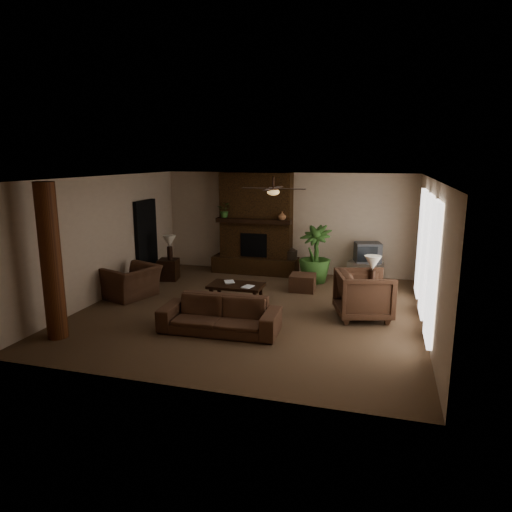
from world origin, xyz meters
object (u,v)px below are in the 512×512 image
(coffee_table, at_px, (236,287))
(lamp_left, at_px, (169,243))
(armchair_left, at_px, (131,277))
(ottoman, at_px, (303,283))
(side_table_left, at_px, (169,269))
(log_column, at_px, (51,262))
(floor_plant, at_px, (315,266))
(side_table_right, at_px, (371,298))
(armchair_right, at_px, (364,293))
(tv_stand, at_px, (365,271))
(sofa, at_px, (220,309))
(floor_vase, at_px, (291,260))
(lamp_right, at_px, (373,265))

(coffee_table, relative_size, lamp_left, 1.85)
(armchair_left, distance_m, lamp_left, 1.76)
(ottoman, height_order, side_table_left, side_table_left)
(log_column, xyz_separation_m, coffee_table, (2.50, 2.78, -1.03))
(floor_plant, xyz_separation_m, side_table_right, (1.51, -1.98, -0.14))
(armchair_left, height_order, ottoman, armchair_left)
(armchair_left, height_order, armchair_right, armchair_right)
(ottoman, relative_size, tv_stand, 0.71)
(log_column, distance_m, lamp_left, 4.22)
(sofa, relative_size, side_table_left, 4.04)
(sofa, height_order, armchair_right, armchair_right)
(floor_plant, bearing_deg, log_column, -127.92)
(log_column, height_order, armchair_left, log_column)
(log_column, xyz_separation_m, floor_vase, (3.18, 5.55, -0.97))
(armchair_right, relative_size, lamp_right, 1.64)
(sofa, bearing_deg, coffee_table, 95.98)
(floor_vase, distance_m, side_table_right, 3.36)
(ottoman, relative_size, lamp_left, 0.92)
(ottoman, relative_size, lamp_right, 0.92)
(sofa, distance_m, side_table_left, 4.08)
(tv_stand, bearing_deg, side_table_left, -150.85)
(log_column, height_order, lamp_right, log_column)
(side_table_right, bearing_deg, floor_vase, 131.83)
(floor_vase, height_order, side_table_left, floor_vase)
(ottoman, bearing_deg, coffee_table, -132.57)
(side_table_left, height_order, side_table_right, same)
(ottoman, distance_m, floor_vase, 1.53)
(lamp_right, bearing_deg, ottoman, 145.73)
(ottoman, xyz_separation_m, lamp_left, (-3.57, 0.05, 0.80))
(floor_vase, distance_m, floor_plant, 0.90)
(tv_stand, height_order, side_table_right, side_table_right)
(sofa, distance_m, tv_stand, 5.11)
(side_table_left, bearing_deg, sofa, -50.25)
(floor_plant, bearing_deg, tv_stand, 22.61)
(armchair_right, height_order, coffee_table, armchair_right)
(tv_stand, xyz_separation_m, lamp_left, (-4.99, -1.35, 0.75))
(log_column, xyz_separation_m, lamp_left, (0.19, 4.20, -0.40))
(sofa, xyz_separation_m, armchair_right, (2.54, 1.49, 0.10))
(ottoman, bearing_deg, lamp_left, 179.23)
(armchair_right, distance_m, side_table_left, 5.42)
(side_table_right, bearing_deg, armchair_left, -174.50)
(floor_plant, xyz_separation_m, lamp_left, (-3.73, -0.82, 0.58))
(lamp_left, bearing_deg, floor_vase, 24.23)
(log_column, distance_m, side_table_right, 6.32)
(tv_stand, bearing_deg, floor_plant, -143.20)
(log_column, bearing_deg, armchair_left, 89.87)
(armchair_right, distance_m, lamp_right, 0.68)
(sofa, height_order, lamp_right, lamp_right)
(tv_stand, relative_size, side_table_left, 1.55)
(lamp_left, relative_size, lamp_right, 1.00)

